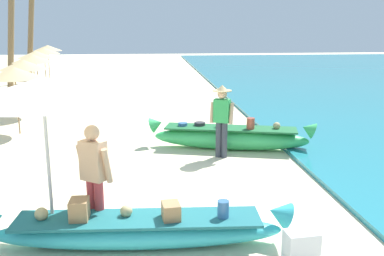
{
  "coord_description": "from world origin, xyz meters",
  "views": [
    {
      "loc": [
        0.26,
        -6.94,
        3.07
      ],
      "look_at": [
        1.2,
        2.13,
        0.9
      ],
      "focal_mm": 40.85,
      "sensor_mm": 36.0,
      "label": 1
    }
  ],
  "objects_px": {
    "boat_cyan_foreground": "(138,230)",
    "boat_green_midground": "(230,137)",
    "patio_umbrella_large": "(42,90)",
    "person_vendor_hatted": "(222,116)",
    "cooler_box": "(301,246)",
    "person_tourist_customer": "(94,174)"
  },
  "relations": [
    {
      "from": "boat_cyan_foreground",
      "to": "person_vendor_hatted",
      "type": "xyz_separation_m",
      "value": [
        1.89,
        4.09,
        0.74
      ]
    },
    {
      "from": "person_vendor_hatted",
      "to": "cooler_box",
      "type": "relative_size",
      "value": 3.94
    },
    {
      "from": "person_vendor_hatted",
      "to": "patio_umbrella_large",
      "type": "xyz_separation_m",
      "value": [
        -3.11,
        -3.81,
        1.21
      ]
    },
    {
      "from": "patio_umbrella_large",
      "to": "cooler_box",
      "type": "height_order",
      "value": "patio_umbrella_large"
    },
    {
      "from": "boat_cyan_foreground",
      "to": "boat_green_midground",
      "type": "xyz_separation_m",
      "value": [
        2.22,
        4.73,
        0.06
      ]
    },
    {
      "from": "person_vendor_hatted",
      "to": "patio_umbrella_large",
      "type": "bearing_deg",
      "value": -129.17
    },
    {
      "from": "cooler_box",
      "to": "patio_umbrella_large",
      "type": "bearing_deg",
      "value": 159.94
    },
    {
      "from": "boat_cyan_foreground",
      "to": "person_tourist_customer",
      "type": "xyz_separation_m",
      "value": [
        -0.61,
        0.4,
        0.7
      ]
    },
    {
      "from": "patio_umbrella_large",
      "to": "cooler_box",
      "type": "distance_m",
      "value": 4.04
    },
    {
      "from": "person_tourist_customer",
      "to": "cooler_box",
      "type": "relative_size",
      "value": 3.87
    },
    {
      "from": "boat_cyan_foreground",
      "to": "cooler_box",
      "type": "xyz_separation_m",
      "value": [
        2.17,
        -0.6,
        -0.05
      ]
    },
    {
      "from": "person_vendor_hatted",
      "to": "patio_umbrella_large",
      "type": "distance_m",
      "value": 5.07
    },
    {
      "from": "boat_cyan_foreground",
      "to": "patio_umbrella_large",
      "type": "xyz_separation_m",
      "value": [
        -1.22,
        0.28,
        1.96
      ]
    },
    {
      "from": "cooler_box",
      "to": "person_vendor_hatted",
      "type": "bearing_deg",
      "value": 87.93
    },
    {
      "from": "person_vendor_hatted",
      "to": "cooler_box",
      "type": "bearing_deg",
      "value": -86.56
    },
    {
      "from": "person_vendor_hatted",
      "to": "patio_umbrella_large",
      "type": "height_order",
      "value": "patio_umbrella_large"
    },
    {
      "from": "patio_umbrella_large",
      "to": "boat_cyan_foreground",
      "type": "bearing_deg",
      "value": -12.92
    },
    {
      "from": "boat_cyan_foreground",
      "to": "boat_green_midground",
      "type": "distance_m",
      "value": 5.23
    },
    {
      "from": "person_tourist_customer",
      "to": "cooler_box",
      "type": "xyz_separation_m",
      "value": [
        2.78,
        -1.0,
        -0.75
      ]
    },
    {
      "from": "person_tourist_customer",
      "to": "person_vendor_hatted",
      "type": "bearing_deg",
      "value": 55.92
    },
    {
      "from": "boat_green_midground",
      "to": "person_vendor_hatted",
      "type": "bearing_deg",
      "value": -117.53
    },
    {
      "from": "person_tourist_customer",
      "to": "patio_umbrella_large",
      "type": "height_order",
      "value": "patio_umbrella_large"
    }
  ]
}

